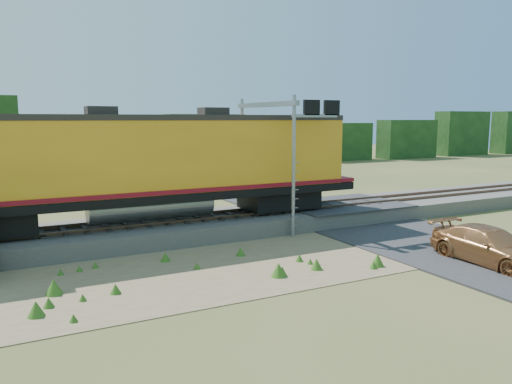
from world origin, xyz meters
TOP-DOWN VIEW (x-y plane):
  - ground at (0.00, 0.00)m, footprint 140.00×140.00m
  - ballast at (0.00, 6.00)m, footprint 70.00×5.00m
  - rails at (0.00, 6.00)m, footprint 70.00×1.54m
  - dirt_shoulder at (-2.00, 0.50)m, footprint 26.00×8.00m
  - road at (7.00, 0.74)m, footprint 7.00×66.00m
  - tree_line_north at (0.00, 38.00)m, footprint 130.00×3.00m
  - weed_clumps at (-3.50, 0.10)m, footprint 15.00×6.20m
  - locomotive at (-4.43, 6.00)m, footprint 21.46×3.27m
  - signal_gantry at (2.37, 5.34)m, footprint 2.71×6.20m
  - car at (6.60, -4.19)m, footprint 2.13×5.03m

SIDE VIEW (x-z plane):
  - ground at x=0.00m, z-range 0.00..0.00m
  - weed_clumps at x=-3.50m, z-range -0.28..0.28m
  - dirt_shoulder at x=-2.00m, z-range 0.00..0.03m
  - road at x=7.00m, z-range -0.34..0.52m
  - ballast at x=0.00m, z-range 0.00..0.80m
  - car at x=6.60m, z-range 0.00..1.45m
  - rails at x=0.00m, z-range 0.80..0.96m
  - tree_line_north at x=0.00m, z-range -0.18..6.32m
  - locomotive at x=-4.43m, z-range 0.92..6.46m
  - signal_gantry at x=2.37m, z-range 1.72..8.55m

